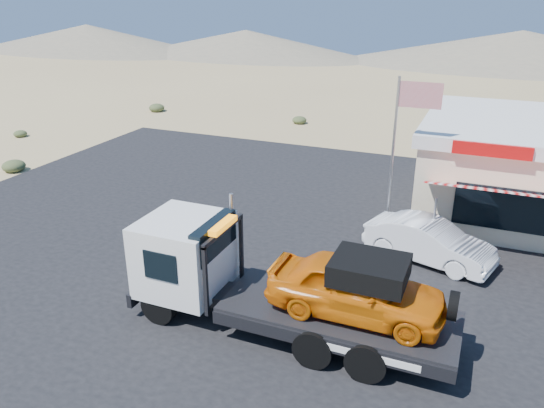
# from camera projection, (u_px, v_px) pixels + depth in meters

# --- Properties ---
(ground) EXTENTS (120.00, 120.00, 0.00)m
(ground) POSITION_uv_depth(u_px,v_px,m) (224.00, 263.00, 18.31)
(ground) COLOR #A2885C
(ground) RESTS_ON ground
(asphalt_lot) EXTENTS (32.00, 24.00, 0.02)m
(asphalt_lot) POSITION_uv_depth(u_px,v_px,m) (307.00, 238.00, 20.16)
(asphalt_lot) COLOR black
(asphalt_lot) RESTS_ON ground
(tow_truck) EXTENTS (8.80, 2.61, 2.94)m
(tow_truck) POSITION_uv_depth(u_px,v_px,m) (281.00, 280.00, 14.19)
(tow_truck) COLOR black
(tow_truck) RESTS_ON asphalt_lot
(white_sedan) EXTENTS (4.65, 2.72, 1.45)m
(white_sedan) POSITION_uv_depth(u_px,v_px,m) (429.00, 241.00, 18.23)
(white_sedan) COLOR white
(white_sedan) RESTS_ON asphalt_lot
(flagpole) EXTENTS (1.55, 0.10, 6.00)m
(flagpole) POSITION_uv_depth(u_px,v_px,m) (400.00, 140.00, 18.98)
(flagpole) COLOR #99999E
(flagpole) RESTS_ON asphalt_lot
(desert_scrub) EXTENTS (28.68, 35.78, 0.70)m
(desert_scrub) POSITION_uv_depth(u_px,v_px,m) (29.00, 155.00, 29.14)
(desert_scrub) COLOR #384826
(desert_scrub) RESTS_ON ground
(distant_hills) EXTENTS (126.00, 48.00, 4.20)m
(distant_hills) POSITION_uv_depth(u_px,v_px,m) (354.00, 46.00, 68.20)
(distant_hills) COLOR #726B59
(distant_hills) RESTS_ON ground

